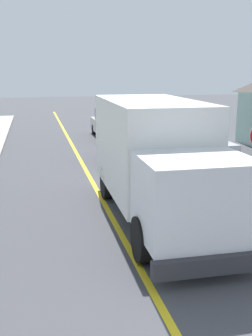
# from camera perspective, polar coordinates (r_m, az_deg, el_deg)

# --- Properties ---
(centre_line_yellow) EXTENTS (0.16, 56.00, 0.01)m
(centre_line_yellow) POSITION_cam_1_polar(r_m,az_deg,el_deg) (13.20, -3.48, -4.18)
(centre_line_yellow) COLOR gold
(centre_line_yellow) RESTS_ON ground
(box_truck) EXTENTS (2.48, 7.21, 3.20)m
(box_truck) POSITION_cam_1_polar(r_m,az_deg,el_deg) (11.11, 4.29, 1.80)
(box_truck) COLOR silver
(box_truck) RESTS_ON ground
(parked_car_near) EXTENTS (1.98, 4.47, 1.67)m
(parked_car_near) POSITION_cam_1_polar(r_m,az_deg,el_deg) (17.99, 0.84, 3.24)
(parked_car_near) COLOR #2D4793
(parked_car_near) RESTS_ON ground
(parked_car_mid) EXTENTS (1.87, 4.43, 1.67)m
(parked_car_mid) POSITION_cam_1_polar(r_m,az_deg,el_deg) (24.85, -2.16, 6.12)
(parked_car_mid) COLOR #B7B7BC
(parked_car_mid) RESTS_ON ground
(parked_van_across) EXTENTS (1.92, 4.45, 1.67)m
(parked_van_across) POSITION_cam_1_polar(r_m,az_deg,el_deg) (18.71, 10.06, 3.44)
(parked_van_across) COLOR #B7B7BC
(parked_van_across) RESTS_ON ground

